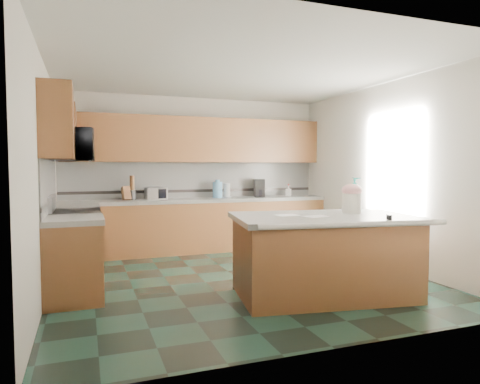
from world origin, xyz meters
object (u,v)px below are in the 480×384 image
coffee_maker (259,188)px  island_top (324,218)px  treat_jar (352,203)px  island_base (324,258)px  soap_bottle_island (355,194)px  knife_block (126,193)px  toaster_oven (156,193)px

coffee_maker → island_top: bearing=-82.8°
treat_jar → island_base: bearing=-168.7°
treat_jar → coffee_maker: 2.98m
island_base → soap_bottle_island: 0.95m
treat_jar → knife_block: (-2.35, 2.94, -0.01)m
toaster_oven → coffee_maker: size_ratio=1.07×
toaster_oven → knife_block: bearing=175.1°
toaster_oven → treat_jar: bearing=-62.7°
island_top → treat_jar: 0.48m
island_base → coffee_maker: size_ratio=5.94×
coffee_maker → soap_bottle_island: bearing=-71.7°
island_top → knife_block: bearing=131.0°
coffee_maker → toaster_oven: bearing=-162.9°
island_top → toaster_oven: bearing=123.8°
island_base → soap_bottle_island: soap_bottle_island is taller
treat_jar → toaster_oven: size_ratio=0.68×
island_base → island_top: bearing=0.0°
knife_block → toaster_oven: bearing=-15.7°
coffee_maker → island_base: bearing=-82.8°
soap_bottle_island → island_top: bearing=-179.2°
treat_jar → coffee_maker: bearing=86.4°
island_top → island_base: bearing=0.0°
knife_block → coffee_maker: coffee_maker is taller
treat_jar → soap_bottle_island: bearing=44.1°
island_top → soap_bottle_island: 0.69m
island_base → treat_jar: treat_jar is taller
treat_jar → knife_block: treat_jar is taller
island_base → coffee_maker: bearing=90.1°
treat_jar → knife_block: bearing=125.8°
soap_bottle_island → toaster_oven: bearing=102.1°
knife_block → toaster_oven: (0.49, 0.00, -0.01)m
treat_jar → toaster_oven: (-1.85, 2.94, -0.02)m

